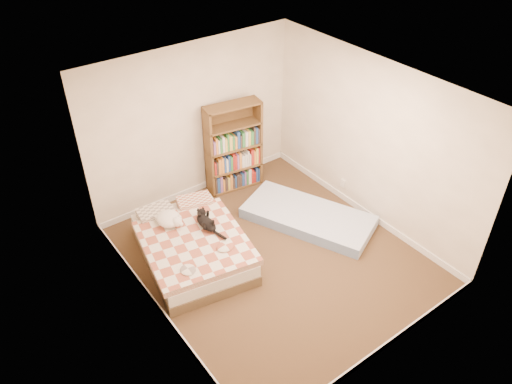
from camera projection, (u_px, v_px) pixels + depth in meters
room at (274, 187)px, 6.32m from camera, size 3.51×4.01×2.51m
bed at (191, 245)px, 6.88m from camera, size 1.57×2.00×0.48m
bookshelf at (233, 157)px, 8.10m from camera, size 0.95×0.44×1.51m
floor_mattress at (308, 217)px, 7.59m from camera, size 1.59×2.12×0.17m
black_cat at (205, 222)px, 6.85m from camera, size 0.29×0.69×0.16m
white_dog at (170, 219)px, 6.87m from camera, size 0.44×0.46×0.18m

